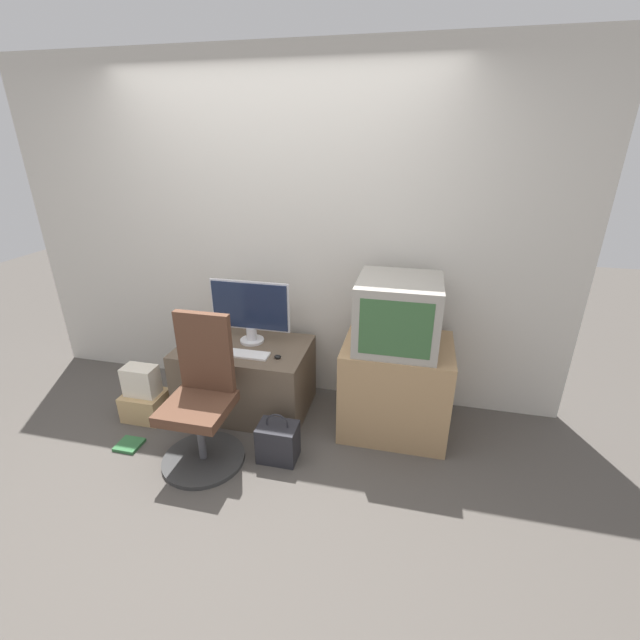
{
  "coord_description": "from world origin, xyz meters",
  "views": [
    {
      "loc": [
        1.02,
        -1.8,
        2.02
      ],
      "look_at": [
        0.39,
        0.95,
        0.8
      ],
      "focal_mm": 24.0,
      "sensor_mm": 36.0,
      "label": 1
    }
  ],
  "objects_px": {
    "main_monitor": "(250,310)",
    "book": "(129,445)",
    "office_chair": "(202,406)",
    "cardboard_box_lower": "(146,405)",
    "handbag": "(278,442)",
    "keyboard": "(245,354)",
    "mouse": "(278,357)",
    "crt_tv": "(398,313)"
  },
  "relations": [
    {
      "from": "crt_tv",
      "to": "cardboard_box_lower",
      "type": "relative_size",
      "value": 1.78
    },
    {
      "from": "office_chair",
      "to": "cardboard_box_lower",
      "type": "distance_m",
      "value": 0.78
    },
    {
      "from": "crt_tv",
      "to": "office_chair",
      "type": "xyz_separation_m",
      "value": [
        -1.19,
        -0.59,
        -0.53
      ]
    },
    {
      "from": "crt_tv",
      "to": "book",
      "type": "distance_m",
      "value": 2.1
    },
    {
      "from": "office_chair",
      "to": "cardboard_box_lower",
      "type": "relative_size",
      "value": 3.29
    },
    {
      "from": "office_chair",
      "to": "mouse",
      "type": "bearing_deg",
      "value": 51.5
    },
    {
      "from": "main_monitor",
      "to": "cardboard_box_lower",
      "type": "relative_size",
      "value": 2.02
    },
    {
      "from": "keyboard",
      "to": "office_chair",
      "type": "distance_m",
      "value": 0.5
    },
    {
      "from": "keyboard",
      "to": "book",
      "type": "bearing_deg",
      "value": -144.25
    },
    {
      "from": "crt_tv",
      "to": "office_chair",
      "type": "bearing_deg",
      "value": -153.78
    },
    {
      "from": "handbag",
      "to": "keyboard",
      "type": "bearing_deg",
      "value": 133.54
    },
    {
      "from": "mouse",
      "to": "cardboard_box_lower",
      "type": "relative_size",
      "value": 0.16
    },
    {
      "from": "mouse",
      "to": "crt_tv",
      "type": "distance_m",
      "value": 0.91
    },
    {
      "from": "mouse",
      "to": "handbag",
      "type": "height_order",
      "value": "mouse"
    },
    {
      "from": "cardboard_box_lower",
      "to": "crt_tv",
      "type": "bearing_deg",
      "value": 8.87
    },
    {
      "from": "office_chair",
      "to": "cardboard_box_lower",
      "type": "xyz_separation_m",
      "value": [
        -0.66,
        0.3,
        -0.3
      ]
    },
    {
      "from": "cardboard_box_lower",
      "to": "handbag",
      "type": "relative_size",
      "value": 0.86
    },
    {
      "from": "keyboard",
      "to": "book",
      "type": "relative_size",
      "value": 2.18
    },
    {
      "from": "main_monitor",
      "to": "book",
      "type": "relative_size",
      "value": 3.74
    },
    {
      "from": "main_monitor",
      "to": "crt_tv",
      "type": "distance_m",
      "value": 1.11
    },
    {
      "from": "book",
      "to": "cardboard_box_lower",
      "type": "bearing_deg",
      "value": 102.98
    },
    {
      "from": "crt_tv",
      "to": "office_chair",
      "type": "distance_m",
      "value": 1.43
    },
    {
      "from": "keyboard",
      "to": "crt_tv",
      "type": "relative_size",
      "value": 0.66
    },
    {
      "from": "cardboard_box_lower",
      "to": "handbag",
      "type": "distance_m",
      "value": 1.17
    },
    {
      "from": "crt_tv",
      "to": "cardboard_box_lower",
      "type": "xyz_separation_m",
      "value": [
        -1.85,
        -0.29,
        -0.82
      ]
    },
    {
      "from": "cardboard_box_lower",
      "to": "book",
      "type": "xyz_separation_m",
      "value": [
        0.08,
        -0.34,
        -0.09
      ]
    },
    {
      "from": "handbag",
      "to": "mouse",
      "type": "bearing_deg",
      "value": 106.22
    },
    {
      "from": "office_chair",
      "to": "handbag",
      "type": "height_order",
      "value": "office_chair"
    },
    {
      "from": "crt_tv",
      "to": "cardboard_box_lower",
      "type": "height_order",
      "value": "crt_tv"
    },
    {
      "from": "main_monitor",
      "to": "keyboard",
      "type": "bearing_deg",
      "value": -82.66
    },
    {
      "from": "main_monitor",
      "to": "cardboard_box_lower",
      "type": "distance_m",
      "value": 1.11
    },
    {
      "from": "mouse",
      "to": "crt_tv",
      "type": "relative_size",
      "value": 0.09
    },
    {
      "from": "office_chair",
      "to": "handbag",
      "type": "xyz_separation_m",
      "value": [
        0.48,
        0.08,
        -0.27
      ]
    },
    {
      "from": "main_monitor",
      "to": "cardboard_box_lower",
      "type": "bearing_deg",
      "value": -152.65
    },
    {
      "from": "mouse",
      "to": "handbag",
      "type": "relative_size",
      "value": 0.14
    },
    {
      "from": "main_monitor",
      "to": "crt_tv",
      "type": "relative_size",
      "value": 1.13
    },
    {
      "from": "mouse",
      "to": "cardboard_box_lower",
      "type": "distance_m",
      "value": 1.14
    },
    {
      "from": "crt_tv",
      "to": "cardboard_box_lower",
      "type": "bearing_deg",
      "value": -171.13
    },
    {
      "from": "book",
      "to": "office_chair",
      "type": "bearing_deg",
      "value": 4.26
    },
    {
      "from": "main_monitor",
      "to": "handbag",
      "type": "height_order",
      "value": "main_monitor"
    },
    {
      "from": "mouse",
      "to": "main_monitor",
      "type": "bearing_deg",
      "value": 141.7
    },
    {
      "from": "main_monitor",
      "to": "office_chair",
      "type": "relative_size",
      "value": 0.61
    }
  ]
}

